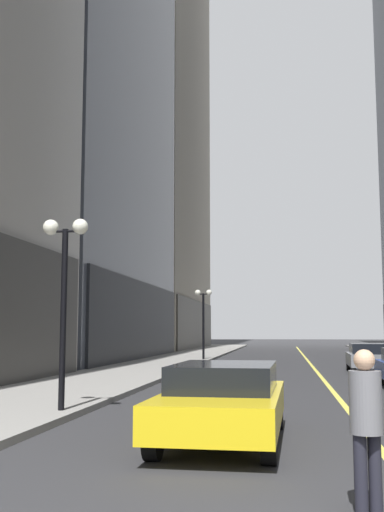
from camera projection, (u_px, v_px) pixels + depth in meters
ground_plane at (308, 361)px, 38.52m from camera, size 200.00×200.00×0.00m
sidewalk_left at (177, 359)px, 39.71m from camera, size 4.50×78.00×0.15m
lane_centre_stripe at (308, 361)px, 38.52m from camera, size 0.16×70.00×0.01m
car_yellow at (224, 399)px, 10.71m from camera, size 2.05×4.73×1.32m
car_grey at (369, 357)px, 28.18m from camera, size 2.04×4.24×1.32m
pedestrian_in_grey_suit at (366, 418)px, 6.50m from camera, size 0.43×0.43×1.70m
street_lamp_left_near at (64, 270)px, 14.10m from camera, size 1.06×0.36×4.43m
street_lamp_left_far at (203, 309)px, 38.64m from camera, size 1.06×0.36×4.43m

